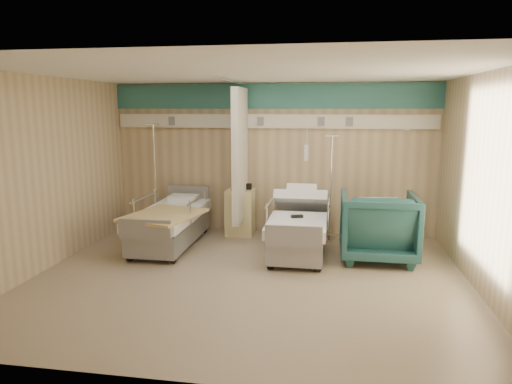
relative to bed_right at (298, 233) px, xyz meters
The scene contains 13 objects.
ground 1.47m from the bed_right, 114.78° to the right, with size 6.00×5.00×0.00m, color gray.
room_walls 1.97m from the bed_right, 121.10° to the right, with size 6.04×5.04×2.82m.
bed_right is the anchor object (origin of this frame).
bed_left 2.20m from the bed_right, behind, with size 1.00×2.16×0.63m, color white, non-canonical shape.
bedside_cabinet 1.46m from the bed_right, 141.95° to the left, with size 0.50×0.48×0.85m, color beige.
visitor_armchair 1.27m from the bed_right, ahead, with size 1.13×1.17×1.06m, color #1D4848.
waffle_blanket 1.50m from the bed_right, ahead, with size 0.60×0.53×0.07m, color white.
iv_stand_right 0.93m from the bed_right, 57.54° to the left, with size 0.33×0.33×1.87m.
iv_stand_left 2.98m from the bed_right, 161.07° to the left, with size 0.37×0.37×2.05m.
call_remote 0.39m from the bed_right, 94.24° to the right, with size 0.19×0.08×0.04m, color black.
tan_blanket 2.20m from the bed_right, 167.76° to the right, with size 0.99×1.24×0.04m, color tan.
toiletry_bag 1.55m from the bed_right, 137.09° to the left, with size 0.20×0.12×0.11m, color black.
white_cup 1.64m from the bed_right, 142.38° to the left, with size 0.08×0.08×0.12m, color white.
Camera 1 is at (1.08, -5.94, 2.34)m, focal length 32.00 mm.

